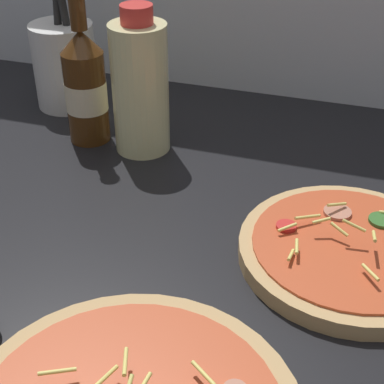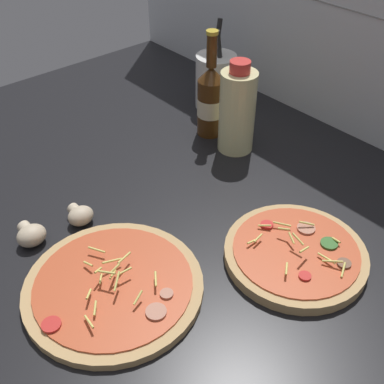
# 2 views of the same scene
# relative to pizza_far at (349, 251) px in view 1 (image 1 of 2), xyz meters

# --- Properties ---
(counter_slab) EXTENTS (1.60, 0.90, 0.03)m
(counter_slab) POSITION_rel_pizza_far_xyz_m (-0.16, -0.04, -0.02)
(counter_slab) COLOR black
(counter_slab) RESTS_ON ground
(pizza_far) EXTENTS (0.24, 0.24, 0.05)m
(pizza_far) POSITION_rel_pizza_far_xyz_m (0.00, 0.00, 0.00)
(pizza_far) COLOR tan
(pizza_far) RESTS_ON counter_slab
(beer_bottle) EXTENTS (0.06, 0.06, 0.25)m
(beer_bottle) POSITION_rel_pizza_far_xyz_m (-0.40, 0.17, 0.08)
(beer_bottle) COLOR #47280F
(beer_bottle) RESTS_ON counter_slab
(oil_bottle) EXTENTS (0.08, 0.08, 0.21)m
(oil_bottle) POSITION_rel_pizza_far_xyz_m (-0.31, 0.17, 0.08)
(oil_bottle) COLOR beige
(oil_bottle) RESTS_ON counter_slab
(utensil_crock) EXTENTS (0.10, 0.10, 0.22)m
(utensil_crock) POSITION_rel_pizza_far_xyz_m (-0.49, 0.27, 0.06)
(utensil_crock) COLOR silver
(utensil_crock) RESTS_ON counter_slab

